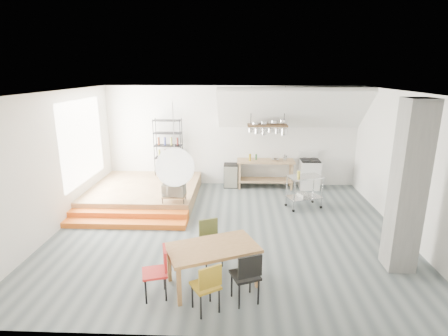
{
  "coord_description": "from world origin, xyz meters",
  "views": [
    {
      "loc": [
        0.22,
        -7.61,
        3.63
      ],
      "look_at": [
        -0.12,
        0.8,
        1.29
      ],
      "focal_mm": 28.0,
      "sensor_mm": 36.0,
      "label": 1
    }
  ],
  "objects_px": {
    "dining_table": "(213,251)",
    "rolling_cart": "(304,187)",
    "mini_fridge": "(231,175)",
    "stove": "(309,174)"
  },
  "relations": [
    {
      "from": "stove",
      "to": "dining_table",
      "type": "distance_m",
      "value": 6.01
    },
    {
      "from": "stove",
      "to": "dining_table",
      "type": "bearing_deg",
      "value": -116.65
    },
    {
      "from": "rolling_cart",
      "to": "mini_fridge",
      "type": "relative_size",
      "value": 1.35
    },
    {
      "from": "dining_table",
      "to": "mini_fridge",
      "type": "bearing_deg",
      "value": 64.59
    },
    {
      "from": "stove",
      "to": "mini_fridge",
      "type": "distance_m",
      "value": 2.5
    },
    {
      "from": "mini_fridge",
      "to": "dining_table",
      "type": "bearing_deg",
      "value": -92.08
    },
    {
      "from": "dining_table",
      "to": "mini_fridge",
      "type": "height_order",
      "value": "mini_fridge"
    },
    {
      "from": "dining_table",
      "to": "mini_fridge",
      "type": "relative_size",
      "value": 2.32
    },
    {
      "from": "dining_table",
      "to": "rolling_cart",
      "type": "distance_m",
      "value": 4.32
    },
    {
      "from": "stove",
      "to": "rolling_cart",
      "type": "height_order",
      "value": "stove"
    }
  ]
}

